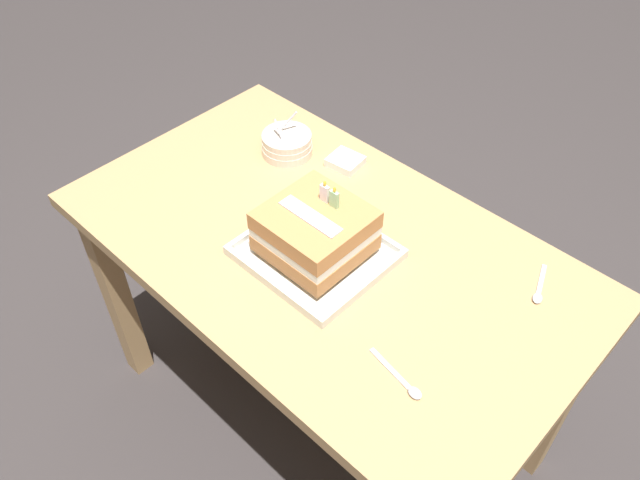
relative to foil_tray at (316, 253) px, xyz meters
name	(u,v)px	position (x,y,z in m)	size (l,w,h in m)	color
ground_plane	(323,410)	(-0.01, 0.04, -0.75)	(8.00, 8.00, 0.00)	#383333
dining_table	(324,275)	(-0.01, 0.04, -0.12)	(1.22, 0.71, 0.74)	tan
foil_tray	(316,253)	(0.00, 0.00, 0.00)	(0.31, 0.28, 0.02)	silver
birthday_cake	(315,231)	(0.00, 0.00, 0.07)	(0.21, 0.20, 0.16)	#C6834C
bowl_stack	(287,144)	(-0.32, 0.22, 0.02)	(0.13, 0.13, 0.12)	silver
serving_spoon_near_tray	(539,292)	(0.42, 0.25, 0.00)	(0.06, 0.12, 0.01)	silver
serving_spoon_by_bowls	(407,385)	(0.36, -0.13, 0.00)	(0.14, 0.04, 0.01)	silver
napkin_pile	(345,161)	(-0.17, 0.29, 0.00)	(0.09, 0.08, 0.02)	white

